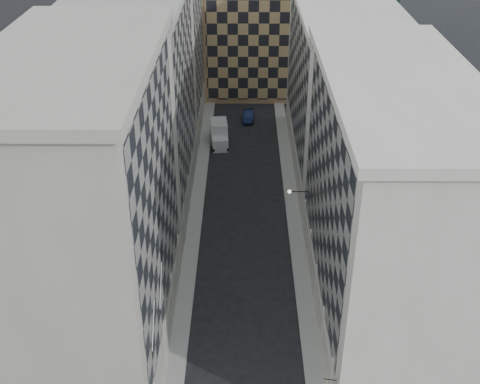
{
  "coord_description": "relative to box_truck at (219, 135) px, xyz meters",
  "views": [
    {
      "loc": [
        -0.17,
        -24.72,
        34.83
      ],
      "look_at": [
        -0.38,
        12.09,
        13.16
      ],
      "focal_mm": 45.0,
      "sensor_mm": 36.0,
      "label": 1
    }
  ],
  "objects": [
    {
      "name": "flagpoles_left",
      "position": [
        -2.58,
        -41.13,
        6.75
      ],
      "size": [
        0.1,
        6.33,
        2.33
      ],
      "color": "gray",
      "rests_on": "ground"
    },
    {
      "name": "tan_block",
      "position": [
        5.32,
        20.77,
        8.18
      ],
      "size": [
        16.8,
        14.8,
        18.8
      ],
      "color": "#A08155",
      "rests_on": "ground"
    },
    {
      "name": "sidewalk_east",
      "position": [
        8.57,
        -17.13,
        -1.18
      ],
      "size": [
        1.5,
        100.0,
        0.15
      ],
      "primitive_type": "cube",
      "color": "gray",
      "rests_on": "ground"
    },
    {
      "name": "shop_sign",
      "position": [
        8.73,
        -44.13,
        2.58
      ],
      "size": [
        0.88,
        0.77,
        0.86
      ],
      "rotation": [
        0.0,
        0.0,
        -0.17
      ],
      "color": "black",
      "rests_on": "ground"
    },
    {
      "name": "bracket_lamp",
      "position": [
        7.69,
        -23.13,
        4.95
      ],
      "size": [
        1.98,
        0.36,
        0.36
      ],
      "color": "black",
      "rests_on": "ground"
    },
    {
      "name": "box_truck",
      "position": [
        0.0,
        0.0,
        0.0
      ],
      "size": [
        2.64,
        5.43,
        2.88
      ],
      "rotation": [
        0.0,
        0.0,
        0.1
      ],
      "color": "#BCBCBC",
      "rests_on": "ground"
    },
    {
      "name": "dark_car",
      "position": [
        3.85,
        7.64,
        -0.55
      ],
      "size": [
        1.57,
        4.31,
        1.41
      ],
      "primitive_type": "imported",
      "rotation": [
        0.0,
        0.0,
        -0.02
      ],
      "color": "#111A3E",
      "rests_on": "ground"
    },
    {
      "name": "bldg_left_b",
      "position": [
        -7.57,
        -14.13,
        10.07
      ],
      "size": [
        10.8,
        22.8,
        22.7
      ],
      "color": "gray",
      "rests_on": "ground"
    },
    {
      "name": "bldg_left_a",
      "position": [
        -7.57,
        -36.13,
        10.57
      ],
      "size": [
        10.8,
        22.8,
        23.7
      ],
      "color": "#9B968B",
      "rests_on": "ground"
    },
    {
      "name": "bldg_right_b",
      "position": [
        14.21,
        -5.13,
        8.59
      ],
      "size": [
        10.8,
        28.8,
        19.7
      ],
      "color": "beige",
      "rests_on": "ground"
    },
    {
      "name": "sidewalk_west",
      "position": [
        -1.93,
        -17.13,
        -1.18
      ],
      "size": [
        1.5,
        100.0,
        0.15
      ],
      "primitive_type": "cube",
      "color": "gray",
      "rests_on": "ground"
    },
    {
      "name": "bldg_left_c",
      "position": [
        -7.56,
        7.87,
        9.57
      ],
      "size": [
        10.8,
        22.8,
        21.7
      ],
      "color": "#9B968B",
      "rests_on": "ground"
    },
    {
      "name": "bldg_right_a",
      "position": [
        14.19,
        -32.13,
        9.07
      ],
      "size": [
        10.8,
        26.8,
        20.7
      ],
      "color": "beige",
      "rests_on": "ground"
    }
  ]
}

